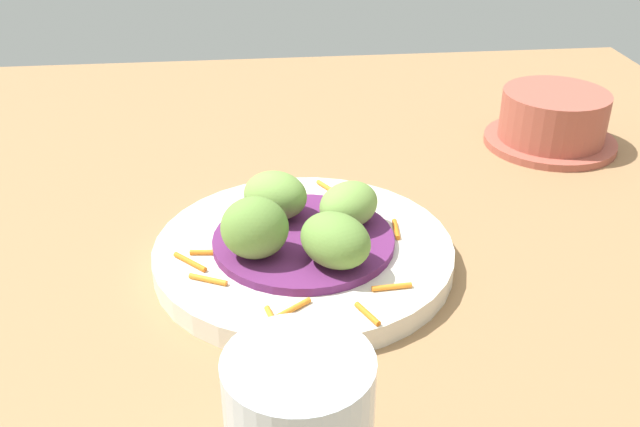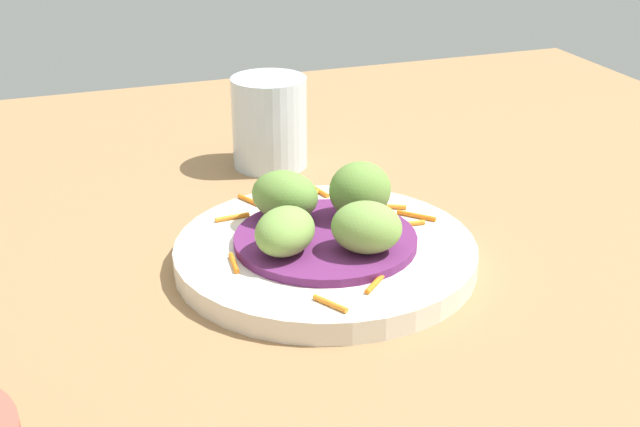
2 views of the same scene
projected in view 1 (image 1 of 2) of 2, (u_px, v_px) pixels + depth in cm
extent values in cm
cube|color=#936D47|center=(268.00, 275.00, 58.02)|extent=(110.00, 110.00, 2.00)
cylinder|color=silver|center=(304.00, 256.00, 57.07)|extent=(23.67, 23.67, 1.80)
cylinder|color=#60235B|center=(304.00, 242.00, 56.47)|extent=(14.30, 14.30, 0.69)
cylinder|color=orange|center=(279.00, 320.00, 48.06)|extent=(3.07, 1.11, 0.40)
cylinder|color=orange|center=(392.00, 287.00, 51.44)|extent=(0.60, 2.94, 0.40)
cylinder|color=orange|center=(204.00, 252.00, 55.47)|extent=(0.63, 2.25, 0.40)
cylinder|color=orange|center=(396.00, 229.00, 58.52)|extent=(2.82, 0.65, 0.40)
cylinder|color=orange|center=(327.00, 188.00, 64.98)|extent=(2.70, 1.77, 0.40)
cylinder|color=orange|center=(284.00, 198.00, 63.24)|extent=(2.24, 2.36, 0.40)
cylinder|color=orange|center=(190.00, 262.00, 54.29)|extent=(2.71, 2.64, 0.40)
cylinder|color=orange|center=(208.00, 279.00, 52.26)|extent=(1.66, 2.86, 0.40)
cylinder|color=orange|center=(367.00, 314.00, 48.69)|extent=(2.52, 1.48, 0.40)
cylinder|color=orange|center=(291.00, 310.00, 49.09)|extent=(2.33, 2.93, 0.40)
ellipsoid|color=#759E47|center=(349.00, 205.00, 57.52)|extent=(6.81, 6.77, 3.48)
ellipsoid|color=#759E47|center=(275.00, 195.00, 58.45)|extent=(6.44, 6.78, 3.89)
ellipsoid|color=olive|center=(255.00, 228.00, 53.08)|extent=(4.79, 5.31, 4.73)
ellipsoid|color=olive|center=(335.00, 240.00, 52.22)|extent=(7.01, 6.98, 4.02)
cylinder|color=#A85142|center=(549.00, 141.00, 78.08)|extent=(13.98, 13.98, 0.80)
cylinder|color=#A85142|center=(554.00, 115.00, 76.63)|extent=(11.13, 11.13, 5.16)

